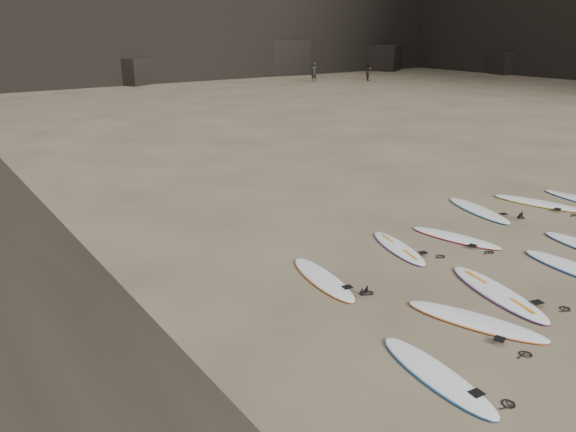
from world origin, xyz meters
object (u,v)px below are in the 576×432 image
surfboard_1 (475,321)px  surfboard_2 (498,292)px  surfboard_9 (539,203)px  surfboard_0 (436,374)px  surfboard_7 (456,237)px  person_a (314,72)px  surfboard_5 (323,278)px  surfboard_8 (478,210)px  person_b (369,71)px  surfboard_10 (576,198)px  surfboard_6 (398,247)px

surfboard_1 → surfboard_2: 1.40m
surfboard_2 → surfboard_9: surfboard_2 is taller
surfboard_0 → surfboard_7: size_ratio=1.03×
surfboard_7 → person_a: size_ratio=1.36×
surfboard_0 → person_a: 47.31m
surfboard_2 → surfboard_5: 3.59m
surfboard_9 → surfboard_7: bearing=170.1°
surfboard_1 → surfboard_5: (-1.18, 3.05, -0.00)m
surfboard_2 → surfboard_0: bearing=-145.2°
surfboard_8 → surfboard_9: surfboard_9 is taller
surfboard_8 → person_b: (24.93, 31.61, 0.82)m
surfboard_5 → surfboard_10: (10.17, 0.02, -0.00)m
surfboard_10 → surfboard_6: bearing=-175.6°
surfboard_6 → person_a: person_a is taller
surfboard_9 → person_b: (22.84, 32.23, 0.82)m
surfboard_5 → person_b: person_b is taller
surfboard_0 → surfboard_1: (1.90, 0.72, 0.00)m
surfboard_1 → surfboard_6: (1.44, 3.37, -0.01)m
surfboard_10 → surfboard_7: bearing=-172.7°
surfboard_6 → surfboard_0: bearing=-112.8°
surfboard_7 → surfboard_9: surfboard_9 is taller
surfboard_0 → surfboard_10: bearing=25.6°
surfboard_2 → person_b: size_ratio=1.59×
surfboard_5 → person_b: 45.44m
surfboard_2 → surfboard_6: 2.91m
surfboard_9 → surfboard_10: bearing=-31.4°
surfboard_9 → person_b: 39.51m
surfboard_0 → surfboard_5: bearing=85.7°
surfboard_2 → surfboard_5: bearing=148.8°
surfboard_1 → surfboard_2: surfboard_2 is taller
surfboard_9 → person_b: bearing=38.9°
surfboard_1 → person_a: person_a is taller
surfboard_5 → surfboard_10: size_ratio=1.09×
person_b → surfboard_2: bearing=174.8°
surfboard_2 → surfboard_7: bearing=69.2°
surfboard_2 → surfboard_6: bearing=102.4°
surfboard_0 → surfboard_6: (3.34, 4.09, -0.00)m
surfboard_0 → surfboard_7: bearing=43.0°
surfboard_1 → person_b: person_b is taller
surfboard_6 → surfboard_9: (6.13, 0.10, 0.01)m
surfboard_7 → surfboard_10: size_ratio=1.07×
surfboard_8 → surfboard_10: (3.51, -1.02, -0.01)m
surfboard_8 → person_a: 39.27m
surfboard_0 → surfboard_1: size_ratio=0.95×
surfboard_9 → person_a: person_a is taller
surfboard_8 → surfboard_10: size_ratio=1.17×
surfboard_5 → surfboard_2: bearing=-36.4°
person_a → surfboard_5: bearing=52.8°
surfboard_2 → surfboard_7: surfboard_2 is taller
surfboard_1 → surfboard_8: bearing=16.6°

